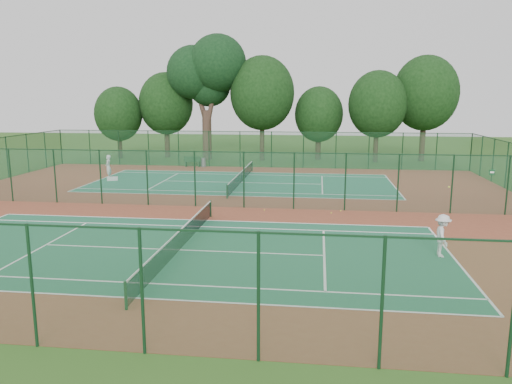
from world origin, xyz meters
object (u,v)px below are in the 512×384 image
trash_bin (203,162)px  kit_bag (112,179)px  player_far (108,167)px  big_tree (207,72)px  bench (192,161)px  player_near (442,236)px

trash_bin → kit_bag: trash_bin is taller
player_far → big_tree: size_ratio=0.15×
trash_bin → bench: size_ratio=0.51×
bench → player_near: bearing=-57.6°
trash_bin → big_tree: size_ratio=0.07×
player_far → player_near: bearing=34.6°
big_tree → kit_bag: bearing=-107.6°
trash_bin → big_tree: 10.80m
player_far → bench: 9.43m
player_near → kit_bag: size_ratio=2.17×
player_far → big_tree: big_tree is taller
player_far → bench: bearing=129.6°
trash_bin → bench: bearing=-172.5°
big_tree → player_far: bearing=-111.3°
player_far → trash_bin: (6.27, 7.99, -0.56)m
trash_bin → bench: 1.09m
kit_bag → player_near: bearing=-58.1°
kit_bag → big_tree: 18.18m
trash_bin → bench: bench is taller
player_far → big_tree: (5.46, 13.98, 8.39)m
kit_bag → big_tree: size_ratio=0.06×
bench → big_tree: 10.77m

